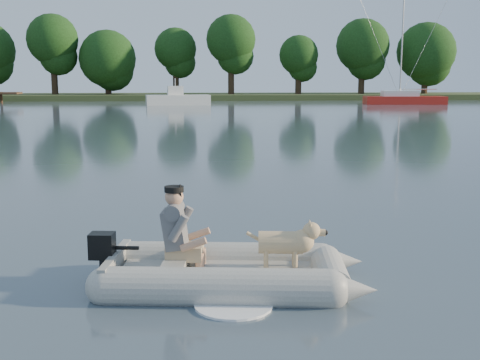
{
  "coord_description": "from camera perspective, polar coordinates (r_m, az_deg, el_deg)",
  "views": [
    {
      "loc": [
        -0.94,
        -7.15,
        2.31
      ],
      "look_at": [
        -0.17,
        2.04,
        0.75
      ],
      "focal_mm": 45.0,
      "sensor_mm": 36.0,
      "label": 1
    }
  ],
  "objects": [
    {
      "name": "shore_bank",
      "position": [
        69.18,
        -4.04,
        7.86
      ],
      "size": [
        160.0,
        12.0,
        0.7
      ],
      "primitive_type": "cube",
      "color": "#47512D",
      "rests_on": "water"
    },
    {
      "name": "outboard_motor",
      "position": [
        7.03,
        -12.89,
        -7.49
      ],
      "size": [
        0.39,
        0.29,
        0.69
      ],
      "primitive_type": null,
      "rotation": [
        0.0,
        0.0,
        -0.12
      ],
      "color": "black",
      "rests_on": "dinghy"
    },
    {
      "name": "water",
      "position": [
        7.57,
        2.6,
        -8.17
      ],
      "size": [
        160.0,
        160.0,
        0.0
      ],
      "primitive_type": "plane",
      "color": "#50616C",
      "rests_on": "ground"
    },
    {
      "name": "treeline",
      "position": [
        68.38,
        -7.26,
        12.18
      ],
      "size": [
        71.02,
        7.35,
        9.27
      ],
      "color": "#332316",
      "rests_on": "shore_bank"
    },
    {
      "name": "sailboat",
      "position": [
        57.33,
        15.26,
        7.39
      ],
      "size": [
        7.4,
        2.84,
        9.94
      ],
      "rotation": [
        0.0,
        0.0,
        -0.09
      ],
      "color": "red",
      "rests_on": "water"
    },
    {
      "name": "motorboat",
      "position": [
        53.71,
        -5.92,
        8.26
      ],
      "size": [
        5.99,
        2.9,
        2.44
      ],
      "primitive_type": null,
      "rotation": [
        0.0,
        0.0,
        0.12
      ],
      "color": "white",
      "rests_on": "water"
    },
    {
      "name": "man",
      "position": [
        6.8,
        -6.06,
        -4.34
      ],
      "size": [
        0.69,
        0.61,
        0.94
      ],
      "primitive_type": null,
      "rotation": [
        0.0,
        0.0,
        -0.12
      ],
      "color": "slate",
      "rests_on": "dinghy"
    },
    {
      "name": "dog",
      "position": [
        6.79,
        3.87,
        -6.29
      ],
      "size": [
        0.84,
        0.38,
        0.54
      ],
      "primitive_type": null,
      "rotation": [
        0.0,
        0.0,
        -0.12
      ],
      "color": "tan",
      "rests_on": "dinghy"
    },
    {
      "name": "dinghy",
      "position": [
        6.74,
        -0.93,
        -5.88
      ],
      "size": [
        4.39,
        3.24,
        1.22
      ],
      "primitive_type": null,
      "rotation": [
        0.0,
        0.0,
        -0.12
      ],
      "color": "gray",
      "rests_on": "water"
    }
  ]
}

